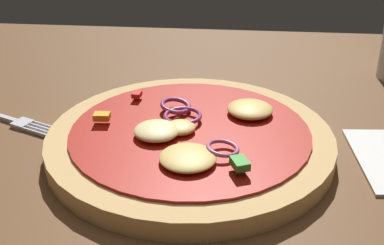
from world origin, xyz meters
TOP-DOWN VIEW (x-y plane):
  - dining_table at (0.00, 0.00)m, footprint 1.34×0.85m
  - pizza at (-0.05, 0.01)m, footprint 0.28×0.28m
  - fork at (-0.26, 0.06)m, footprint 0.16×0.08m

SIDE VIEW (x-z plane):
  - dining_table at x=0.00m, z-range 0.00..0.03m
  - fork at x=-0.26m, z-range 0.03..0.04m
  - pizza at x=-0.05m, z-range 0.03..0.06m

